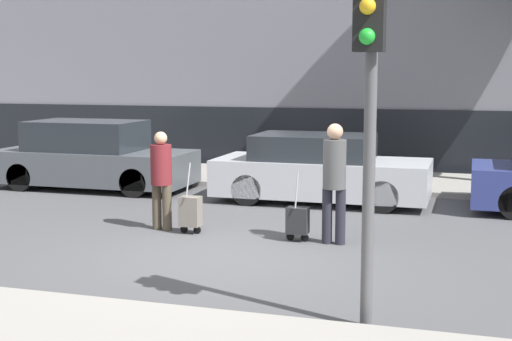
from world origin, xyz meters
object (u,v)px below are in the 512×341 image
parked_car_0 (92,157)px  trolley_right (298,220)px  parked_car_1 (320,170)px  pedestrian_left (161,175)px  traffic_light (370,74)px  trolley_left (190,211)px  pedestrian_right (334,176)px

parked_car_0 → trolley_right: parked_car_0 is taller
parked_car_1 → pedestrian_left: pedestrian_left is taller
trolley_right → traffic_light: bearing=-66.4°
trolley_left → pedestrian_right: pedestrian_right is taller
parked_car_0 → trolley_left: 5.12m
pedestrian_right → trolley_right: pedestrian_right is taller
trolley_left → pedestrian_right: bearing=-0.6°
trolley_right → parked_car_0: bearing=147.4°
trolley_left → trolley_right: size_ratio=1.07×
pedestrian_left → pedestrian_right: pedestrian_right is taller
parked_car_0 → pedestrian_left: bearing=-46.6°
parked_car_0 → pedestrian_right: pedestrian_right is taller
parked_car_0 → trolley_right: size_ratio=4.09×
parked_car_0 → trolley_right: bearing=-32.6°
parked_car_0 → traffic_light: bearing=-44.9°
pedestrian_left → pedestrian_right: 2.84m
trolley_right → traffic_light: 4.38m
pedestrian_left → traffic_light: traffic_light is taller
parked_car_0 → pedestrian_right: (6.02, -3.51, 0.34)m
parked_car_0 → pedestrian_left: (3.19, -3.38, 0.21)m
parked_car_1 → traffic_light: size_ratio=1.18×
trolley_right → traffic_light: (1.52, -3.47, 2.19)m
parked_car_0 → traffic_light: traffic_light is taller
pedestrian_left → traffic_light: (3.80, -3.60, 1.61)m
pedestrian_right → trolley_right: 0.89m
pedestrian_left → traffic_light: size_ratio=0.45×
trolley_left → trolley_right: (1.74, -0.02, -0.03)m
parked_car_0 → parked_car_1: (5.11, -0.16, -0.06)m
parked_car_1 → trolley_right: parked_car_1 is taller
pedestrian_left → pedestrian_right: size_ratio=0.89×
parked_car_1 → trolley_left: bearing=-112.4°
parked_car_0 → parked_car_1: parked_car_0 is taller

